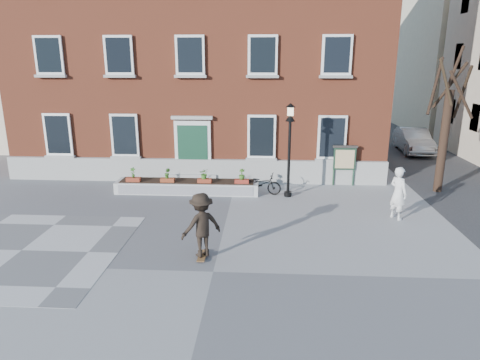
# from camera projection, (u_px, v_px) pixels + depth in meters

# --- Properties ---
(ground) EXTENTS (100.00, 100.00, 0.00)m
(ground) POSITION_uv_depth(u_px,v_px,m) (213.00, 272.00, 11.72)
(ground) COLOR gray
(ground) RESTS_ON ground
(checker_patch) EXTENTS (6.00, 6.00, 0.01)m
(checker_patch) POSITION_uv_depth(u_px,v_px,m) (22.00, 250.00, 13.02)
(checker_patch) COLOR slate
(checker_patch) RESTS_ON ground
(bicycle) EXTENTS (1.83, 0.95, 0.92)m
(bicycle) POSITION_uv_depth(u_px,v_px,m) (261.00, 184.00, 18.41)
(bicycle) COLOR black
(bicycle) RESTS_ON ground
(parked_car) EXTENTS (1.84, 4.62, 1.49)m
(parked_car) POSITION_uv_depth(u_px,v_px,m) (413.00, 140.00, 26.64)
(parked_car) COLOR #B9BBBE
(parked_car) RESTS_ON ground
(bystander) EXTENTS (0.76, 0.85, 1.94)m
(bystander) POSITION_uv_depth(u_px,v_px,m) (398.00, 193.00, 15.40)
(bystander) COLOR silver
(bystander) RESTS_ON ground
(brick_building) EXTENTS (18.40, 10.85, 12.60)m
(brick_building) POSITION_uv_depth(u_px,v_px,m) (206.00, 47.00, 23.55)
(brick_building) COLOR #974229
(brick_building) RESTS_ON ground
(planter_assembly) EXTENTS (6.20, 1.12, 1.15)m
(planter_assembly) POSITION_uv_depth(u_px,v_px,m) (187.00, 186.00, 18.65)
(planter_assembly) COLOR silver
(planter_assembly) RESTS_ON ground
(bare_tree) EXTENTS (1.83, 1.83, 6.16)m
(bare_tree) POSITION_uv_depth(u_px,v_px,m) (445.00, 128.00, 18.14)
(bare_tree) COLOR #312016
(bare_tree) RESTS_ON ground
(lamp_post) EXTENTS (0.40, 0.40, 3.93)m
(lamp_post) POSITION_uv_depth(u_px,v_px,m) (290.00, 137.00, 17.51)
(lamp_post) COLOR black
(lamp_post) RESTS_ON ground
(notice_board) EXTENTS (1.10, 0.16, 1.87)m
(notice_board) POSITION_uv_depth(u_px,v_px,m) (345.00, 159.00, 19.45)
(notice_board) COLOR #193321
(notice_board) RESTS_ON ground
(skateboarder) EXTENTS (1.41, 1.27, 1.98)m
(skateboarder) POSITION_uv_depth(u_px,v_px,m) (201.00, 225.00, 12.29)
(skateboarder) COLOR brown
(skateboarder) RESTS_ON ground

